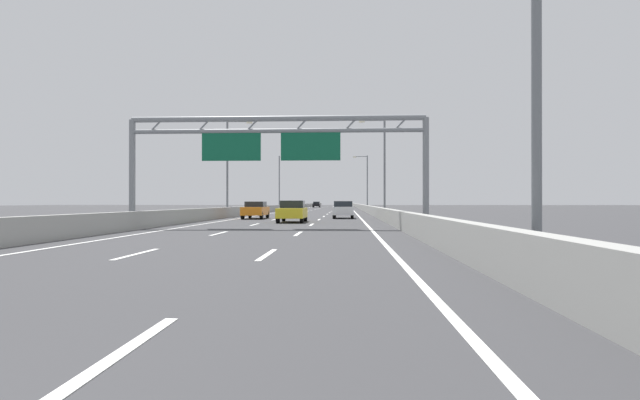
# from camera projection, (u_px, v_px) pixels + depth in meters

# --- Properties ---
(ground_plane) EXTENTS (260.00, 260.00, 0.00)m
(ground_plane) POSITION_uv_depth(u_px,v_px,m) (326.00, 209.00, 101.15)
(ground_plane) COLOR #38383A
(lane_dash_left_1) EXTENTS (0.16, 3.00, 0.01)m
(lane_dash_left_1) POSITION_uv_depth(u_px,v_px,m) (137.00, 254.00, 13.86)
(lane_dash_left_1) COLOR white
(lane_dash_left_1) RESTS_ON ground_plane
(lane_dash_left_2) EXTENTS (0.16, 3.00, 0.01)m
(lane_dash_left_2) POSITION_uv_depth(u_px,v_px,m) (219.00, 233.00, 22.85)
(lane_dash_left_2) COLOR white
(lane_dash_left_2) RESTS_ON ground_plane
(lane_dash_left_3) EXTENTS (0.16, 3.00, 0.01)m
(lane_dash_left_3) POSITION_uv_depth(u_px,v_px,m) (255.00, 225.00, 31.83)
(lane_dash_left_3) COLOR white
(lane_dash_left_3) RESTS_ON ground_plane
(lane_dash_left_4) EXTENTS (0.16, 3.00, 0.01)m
(lane_dash_left_4) POSITION_uv_depth(u_px,v_px,m) (275.00, 220.00, 40.82)
(lane_dash_left_4) COLOR white
(lane_dash_left_4) RESTS_ON ground_plane
(lane_dash_left_5) EXTENTS (0.16, 3.00, 0.01)m
(lane_dash_left_5) POSITION_uv_depth(u_px,v_px,m) (287.00, 216.00, 49.81)
(lane_dash_left_5) COLOR white
(lane_dash_left_5) RESTS_ON ground_plane
(lane_dash_left_6) EXTENTS (0.16, 3.00, 0.01)m
(lane_dash_left_6) POSITION_uv_depth(u_px,v_px,m) (296.00, 214.00, 58.80)
(lane_dash_left_6) COLOR white
(lane_dash_left_6) RESTS_ON ground_plane
(lane_dash_left_7) EXTENTS (0.16, 3.00, 0.01)m
(lane_dash_left_7) POSITION_uv_depth(u_px,v_px,m) (303.00, 213.00, 67.79)
(lane_dash_left_7) COLOR white
(lane_dash_left_7) RESTS_ON ground_plane
(lane_dash_left_8) EXTENTS (0.16, 3.00, 0.01)m
(lane_dash_left_8) POSITION_uv_depth(u_px,v_px,m) (308.00, 211.00, 76.78)
(lane_dash_left_8) COLOR white
(lane_dash_left_8) RESTS_ON ground_plane
(lane_dash_left_9) EXTENTS (0.16, 3.00, 0.01)m
(lane_dash_left_9) POSITION_uv_depth(u_px,v_px,m) (312.00, 210.00, 85.76)
(lane_dash_left_9) COLOR white
(lane_dash_left_9) RESTS_ON ground_plane
(lane_dash_left_10) EXTENTS (0.16, 3.00, 0.01)m
(lane_dash_left_10) POSITION_uv_depth(u_px,v_px,m) (315.00, 209.00, 94.75)
(lane_dash_left_10) COLOR white
(lane_dash_left_10) RESTS_ON ground_plane
(lane_dash_left_11) EXTENTS (0.16, 3.00, 0.01)m
(lane_dash_left_11) POSITION_uv_depth(u_px,v_px,m) (318.00, 209.00, 103.74)
(lane_dash_left_11) COLOR white
(lane_dash_left_11) RESTS_ON ground_plane
(lane_dash_left_12) EXTENTS (0.16, 3.00, 0.01)m
(lane_dash_left_12) POSITION_uv_depth(u_px,v_px,m) (320.00, 208.00, 112.73)
(lane_dash_left_12) COLOR white
(lane_dash_left_12) RESTS_ON ground_plane
(lane_dash_left_13) EXTENTS (0.16, 3.00, 0.01)m
(lane_dash_left_13) POSITION_uv_depth(u_px,v_px,m) (322.00, 208.00, 121.72)
(lane_dash_left_13) COLOR white
(lane_dash_left_13) RESTS_ON ground_plane
(lane_dash_left_14) EXTENTS (0.16, 3.00, 0.01)m
(lane_dash_left_14) POSITION_uv_depth(u_px,v_px,m) (323.00, 207.00, 130.71)
(lane_dash_left_14) COLOR white
(lane_dash_left_14) RESTS_ON ground_plane
(lane_dash_left_15) EXTENTS (0.16, 3.00, 0.01)m
(lane_dash_left_15) POSITION_uv_depth(u_px,v_px,m) (325.00, 207.00, 139.69)
(lane_dash_left_15) COLOR white
(lane_dash_left_15) RESTS_ON ground_plane
(lane_dash_left_16) EXTENTS (0.16, 3.00, 0.01)m
(lane_dash_left_16) POSITION_uv_depth(u_px,v_px,m) (326.00, 207.00, 148.68)
(lane_dash_left_16) COLOR white
(lane_dash_left_16) RESTS_ON ground_plane
(lane_dash_left_17) EXTENTS (0.16, 3.00, 0.01)m
(lane_dash_left_17) POSITION_uv_depth(u_px,v_px,m) (327.00, 206.00, 157.67)
(lane_dash_left_17) COLOR white
(lane_dash_left_17) RESTS_ON ground_plane
(lane_dash_right_0) EXTENTS (0.16, 3.00, 0.01)m
(lane_dash_right_0) POSITION_uv_depth(u_px,v_px,m) (116.00, 356.00, 4.69)
(lane_dash_right_0) COLOR white
(lane_dash_right_0) RESTS_ON ground_plane
(lane_dash_right_1) EXTENTS (0.16, 3.00, 0.01)m
(lane_dash_right_1) POSITION_uv_depth(u_px,v_px,m) (267.00, 255.00, 13.67)
(lane_dash_right_1) COLOR white
(lane_dash_right_1) RESTS_ON ground_plane
(lane_dash_right_2) EXTENTS (0.16, 3.00, 0.01)m
(lane_dash_right_2) POSITION_uv_depth(u_px,v_px,m) (298.00, 234.00, 22.66)
(lane_dash_right_2) COLOR white
(lane_dash_right_2) RESTS_ON ground_plane
(lane_dash_right_3) EXTENTS (0.16, 3.00, 0.01)m
(lane_dash_right_3) POSITION_uv_depth(u_px,v_px,m) (312.00, 225.00, 31.65)
(lane_dash_right_3) COLOR white
(lane_dash_right_3) RESTS_ON ground_plane
(lane_dash_right_4) EXTENTS (0.16, 3.00, 0.01)m
(lane_dash_right_4) POSITION_uv_depth(u_px,v_px,m) (319.00, 220.00, 40.64)
(lane_dash_right_4) COLOR white
(lane_dash_right_4) RESTS_ON ground_plane
(lane_dash_right_5) EXTENTS (0.16, 3.00, 0.01)m
(lane_dash_right_5) POSITION_uv_depth(u_px,v_px,m) (324.00, 216.00, 49.63)
(lane_dash_right_5) COLOR white
(lane_dash_right_5) RESTS_ON ground_plane
(lane_dash_right_6) EXTENTS (0.16, 3.00, 0.01)m
(lane_dash_right_6) POSITION_uv_depth(u_px,v_px,m) (327.00, 214.00, 58.62)
(lane_dash_right_6) COLOR white
(lane_dash_right_6) RESTS_ON ground_plane
(lane_dash_right_7) EXTENTS (0.16, 3.00, 0.01)m
(lane_dash_right_7) POSITION_uv_depth(u_px,v_px,m) (330.00, 213.00, 67.61)
(lane_dash_right_7) COLOR white
(lane_dash_right_7) RESTS_ON ground_plane
(lane_dash_right_8) EXTENTS (0.16, 3.00, 0.01)m
(lane_dash_right_8) POSITION_uv_depth(u_px,v_px,m) (332.00, 211.00, 76.59)
(lane_dash_right_8) COLOR white
(lane_dash_right_8) RESTS_ON ground_plane
(lane_dash_right_9) EXTENTS (0.16, 3.00, 0.01)m
(lane_dash_right_9) POSITION_uv_depth(u_px,v_px,m) (333.00, 210.00, 85.58)
(lane_dash_right_9) COLOR white
(lane_dash_right_9) RESTS_ON ground_plane
(lane_dash_right_10) EXTENTS (0.16, 3.00, 0.01)m
(lane_dash_right_10) POSITION_uv_depth(u_px,v_px,m) (334.00, 209.00, 94.57)
(lane_dash_right_10) COLOR white
(lane_dash_right_10) RESTS_ON ground_plane
(lane_dash_right_11) EXTENTS (0.16, 3.00, 0.01)m
(lane_dash_right_11) POSITION_uv_depth(u_px,v_px,m) (335.00, 209.00, 103.56)
(lane_dash_right_11) COLOR white
(lane_dash_right_11) RESTS_ON ground_plane
(lane_dash_right_12) EXTENTS (0.16, 3.00, 0.01)m
(lane_dash_right_12) POSITION_uv_depth(u_px,v_px,m) (336.00, 208.00, 112.55)
(lane_dash_right_12) COLOR white
(lane_dash_right_12) RESTS_ON ground_plane
(lane_dash_right_13) EXTENTS (0.16, 3.00, 0.01)m
(lane_dash_right_13) POSITION_uv_depth(u_px,v_px,m) (337.00, 208.00, 121.54)
(lane_dash_right_13) COLOR white
(lane_dash_right_13) RESTS_ON ground_plane
(lane_dash_right_14) EXTENTS (0.16, 3.00, 0.01)m
(lane_dash_right_14) POSITION_uv_depth(u_px,v_px,m) (337.00, 207.00, 130.52)
(lane_dash_right_14) COLOR white
(lane_dash_right_14) RESTS_ON ground_plane
(lane_dash_right_15) EXTENTS (0.16, 3.00, 0.01)m
(lane_dash_right_15) POSITION_uv_depth(u_px,v_px,m) (338.00, 207.00, 139.51)
(lane_dash_right_15) COLOR white
(lane_dash_right_15) RESTS_ON ground_plane
(lane_dash_right_16) EXTENTS (0.16, 3.00, 0.01)m
(lane_dash_right_16) POSITION_uv_depth(u_px,v_px,m) (338.00, 207.00, 148.50)
(lane_dash_right_16) COLOR white
(lane_dash_right_16) RESTS_ON ground_plane
(lane_dash_right_17) EXTENTS (0.16, 3.00, 0.01)m
(lane_dash_right_17) POSITION_uv_depth(u_px,v_px,m) (339.00, 206.00, 157.49)
(lane_dash_right_17) COLOR white
(lane_dash_right_17) RESTS_ON ground_plane
(edge_line_left) EXTENTS (0.16, 176.00, 0.01)m
(edge_line_left) POSITION_uv_depth(u_px,v_px,m) (294.00, 210.00, 89.43)
(edge_line_left) COLOR white
(edge_line_left) RESTS_ON ground_plane
(edge_line_right) EXTENTS (0.16, 176.00, 0.01)m
(edge_line_right) POSITION_uv_depth(u_px,v_px,m) (353.00, 210.00, 88.90)
(edge_line_right) COLOR white
(edge_line_right) RESTS_ON ground_plane
(barrier_left) EXTENTS (0.45, 220.00, 0.95)m
(barrier_left) POSITION_uv_depth(u_px,v_px,m) (297.00, 206.00, 111.49)
(barrier_left) COLOR #9E9E99
(barrier_left) RESTS_ON ground_plane
(barrier_right) EXTENTS (0.45, 220.00, 0.95)m
(barrier_right) POSITION_uv_depth(u_px,v_px,m) (359.00, 206.00, 110.79)
(barrier_right) COLOR #9E9E99
(barrier_right) RESTS_ON ground_plane
(sign_gantry) EXTENTS (17.25, 0.36, 6.36)m
(sign_gantry) POSITION_uv_depth(u_px,v_px,m) (275.00, 142.00, 28.89)
(sign_gantry) COLOR gray
(sign_gantry) RESTS_ON ground_plane
(streetlamp_right_near) EXTENTS (2.58, 0.28, 9.50)m
(streetlamp_right_near) POSITION_uv_depth(u_px,v_px,m) (524.00, 2.00, 10.00)
(streetlamp_right_near) COLOR slate
(streetlamp_right_near) RESTS_ON ground_plane
(streetlamp_left_mid) EXTENTS (2.58, 0.28, 9.50)m
(streetlamp_left_mid) POSITION_uv_depth(u_px,v_px,m) (230.00, 162.00, 49.68)
(streetlamp_left_mid) COLOR slate
(streetlamp_left_mid) RESTS_ON ground_plane
(streetlamp_right_mid) EXTENTS (2.58, 0.28, 9.50)m
(streetlamp_right_mid) POSITION_uv_depth(u_px,v_px,m) (382.00, 161.00, 48.93)
(streetlamp_right_mid) COLOR slate
(streetlamp_right_mid) RESTS_ON ground_plane
(streetlamp_left_far) EXTENTS (2.58, 0.28, 9.50)m
(streetlamp_left_far) POSITION_uv_depth(u_px,v_px,m) (281.00, 179.00, 88.61)
(streetlamp_left_far) COLOR slate
(streetlamp_left_far) RESTS_ON ground_plane
(streetlamp_right_far) EXTENTS (2.58, 0.28, 9.50)m
(streetlamp_right_far) POSITION_uv_depth(u_px,v_px,m) (366.00, 179.00, 87.86)
(streetlamp_right_far) COLOR slate
(streetlamp_right_far) RESTS_ON ground_plane
(orange_car) EXTENTS (1.78, 4.31, 1.47)m
(orange_car) POSITION_uv_depth(u_px,v_px,m) (256.00, 210.00, 43.12)
(orange_car) COLOR orange
(orange_car) RESTS_ON ground_plane
(yellow_car) EXTENTS (1.84, 4.32, 1.53)m
(yellow_car) POSITION_uv_depth(u_px,v_px,m) (292.00, 211.00, 35.65)
(yellow_car) COLOR yellow
(yellow_car) RESTS_ON ground_plane
(white_car) EXTENTS (1.78, 4.27, 1.50)m
(white_car) POSITION_uv_depth(u_px,v_px,m) (343.00, 209.00, 44.19)
(white_car) COLOR silver
(white_car) RESTS_ON ground_plane
(black_car) EXTENTS (1.84, 4.65, 1.49)m
(black_car) POSITION_uv_depth(u_px,v_px,m) (317.00, 204.00, 130.82)
(black_car) COLOR black
(black_car) RESTS_ON ground_plane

